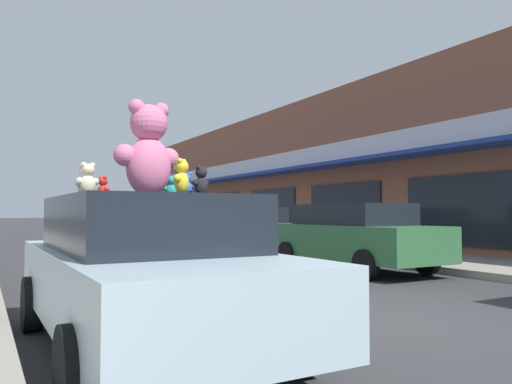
{
  "coord_description": "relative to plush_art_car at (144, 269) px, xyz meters",
  "views": [
    {
      "loc": [
        -4.51,
        -4.61,
        1.34
      ],
      "look_at": [
        -0.34,
        2.93,
        1.69
      ],
      "focal_mm": 35.0,
      "sensor_mm": 36.0,
      "label": 1
    }
  ],
  "objects": [
    {
      "name": "ground_plane",
      "position": [
        3.09,
        -0.22,
        -0.78
      ],
      "size": [
        260.0,
        260.0,
        0.0
      ],
      "primitive_type": "plane",
      "color": "#333335"
    },
    {
      "name": "storefront_row",
      "position": [
        18.3,
        12.43,
        2.28
      ],
      "size": [
        16.94,
        41.95,
        6.13
      ],
      "color": "brown",
      "rests_on": "ground_plane"
    },
    {
      "name": "plush_art_car",
      "position": [
        0.0,
        0.0,
        0.0
      ],
      "size": [
        1.98,
        4.45,
        1.49
      ],
      "rotation": [
        0.0,
        0.0,
        0.01
      ],
      "color": "#ADC6D1",
      "rests_on": "ground_plane"
    },
    {
      "name": "teddy_bear_giant",
      "position": [
        0.01,
        -0.08,
        1.16
      ],
      "size": [
        0.71,
        0.46,
        0.94
      ],
      "rotation": [
        0.0,
        0.0,
        3.31
      ],
      "color": "pink",
      "rests_on": "plush_art_car"
    },
    {
      "name": "teddy_bear_blue",
      "position": [
        0.34,
        -0.25,
        0.83
      ],
      "size": [
        0.18,
        0.15,
        0.24
      ],
      "rotation": [
        0.0,
        0.0,
        2.57
      ],
      "color": "blue",
      "rests_on": "plush_art_car"
    },
    {
      "name": "teddy_bear_cream",
      "position": [
        -0.6,
        -0.27,
        0.85
      ],
      "size": [
        0.22,
        0.14,
        0.29
      ],
      "rotation": [
        0.0,
        0.0,
        3.37
      ],
      "color": "beige",
      "rests_on": "plush_art_car"
    },
    {
      "name": "teddy_bear_yellow",
      "position": [
        0.02,
        -0.95,
        0.85
      ],
      "size": [
        0.19,
        0.2,
        0.29
      ],
      "rotation": [
        0.0,
        0.0,
        3.98
      ],
      "color": "yellow",
      "rests_on": "plush_art_car"
    },
    {
      "name": "teddy_bear_teal",
      "position": [
        0.39,
        0.34,
        0.83
      ],
      "size": [
        0.19,
        0.12,
        0.25
      ],
      "rotation": [
        0.0,
        0.0,
        2.99
      ],
      "color": "teal",
      "rests_on": "plush_art_car"
    },
    {
      "name": "teddy_bear_black",
      "position": [
        0.38,
        -0.51,
        0.85
      ],
      "size": [
        0.21,
        0.17,
        0.28
      ],
      "rotation": [
        0.0,
        0.0,
        3.6
      ],
      "color": "black",
      "rests_on": "plush_art_car"
    },
    {
      "name": "teddy_bear_white",
      "position": [
        -0.45,
        0.65,
        0.89
      ],
      "size": [
        0.25,
        0.24,
        0.37
      ],
      "rotation": [
        0.0,
        0.0,
        3.91
      ],
      "color": "white",
      "rests_on": "plush_art_car"
    },
    {
      "name": "teddy_bear_red",
      "position": [
        -0.17,
        1.11,
        0.84
      ],
      "size": [
        0.15,
        0.21,
        0.27
      ],
      "rotation": [
        0.0,
        0.0,
        1.95
      ],
      "color": "red",
      "rests_on": "plush_art_car"
    },
    {
      "name": "parked_car_far_center",
      "position": [
        6.13,
        4.21,
        0.03
      ],
      "size": [
        1.92,
        4.61,
        1.53
      ],
      "color": "#336B3D",
      "rests_on": "ground_plane"
    },
    {
      "name": "parked_car_far_right",
      "position": [
        6.13,
        9.6,
        0.02
      ],
      "size": [
        2.03,
        4.32,
        1.5
      ],
      "color": "black",
      "rests_on": "ground_plane"
    }
  ]
}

